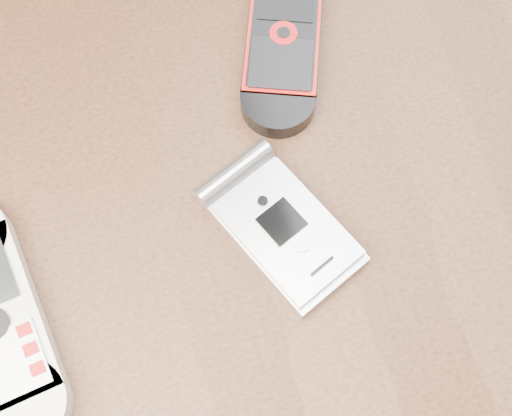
{
  "coord_description": "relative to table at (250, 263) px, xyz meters",
  "views": [
    {
      "loc": [
        -0.04,
        -0.16,
        1.18
      ],
      "look_at": [
        0.01,
        0.0,
        0.76
      ],
      "focal_mm": 50.0,
      "sensor_mm": 36.0,
      "label": 1
    }
  ],
  "objects": [
    {
      "name": "table",
      "position": [
        0.0,
        0.0,
        0.0
      ],
      "size": [
        1.2,
        0.8,
        0.75
      ],
      "color": "black",
      "rests_on": "ground"
    },
    {
      "name": "nokia_black_red",
      "position": [
        0.06,
        0.13,
        0.11
      ],
      "size": [
        0.11,
        0.18,
        0.02
      ],
      "primitive_type": "cube",
      "rotation": [
        0.0,
        0.0,
        -0.34
      ],
      "color": "black",
      "rests_on": "table"
    },
    {
      "name": "ground",
      "position": [
        0.0,
        0.0,
        -0.64
      ],
      "size": [
        4.0,
        4.0,
        0.0
      ],
      "primitive_type": "plane",
      "color": "#472B19",
      "rests_on": "ground"
    },
    {
      "name": "motorola_razr",
      "position": [
        0.02,
        -0.02,
        0.11
      ],
      "size": [
        0.1,
        0.12,
        0.02
      ],
      "primitive_type": "cube",
      "rotation": [
        0.0,
        0.0,
        0.44
      ],
      "color": "#B9B9BE",
      "rests_on": "table"
    }
  ]
}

